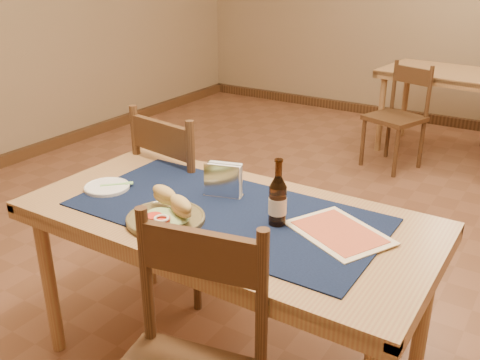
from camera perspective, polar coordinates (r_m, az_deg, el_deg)
The scene contains 13 objects.
room at distance 2.58m, azimuth 8.73°, elevation 16.60°, with size 6.04×7.04×2.84m.
main_table at distance 2.11m, azimuth -1.46°, elevation -5.47°, with size 1.60×0.80×0.75m.
placemat at distance 2.07m, azimuth -1.48°, elevation -3.38°, with size 1.20×0.60×0.01m, color #101C3B.
baseboard at distance 3.03m, azimuth 7.22°, elevation -9.70°, with size 6.00×7.00×0.10m.
back_table at distance 5.03m, azimuth 23.25°, elevation 9.47°, with size 1.51×0.86×0.75m.
chair_main_far at distance 2.78m, azimuth -5.47°, elevation -1.73°, with size 0.53×0.53×1.00m.
chair_back_near at distance 4.67m, azimuth 16.50°, elevation 6.68°, with size 0.51×0.51×0.86m.
sandwich_plate at distance 1.99m, azimuth -7.75°, elevation -3.60°, with size 0.29×0.29×0.11m.
side_plate at distance 2.33m, azimuth -14.01°, elevation -0.70°, with size 0.19×0.19×0.02m.
fork at distance 2.33m, azimuth -12.73°, elevation -0.41°, with size 0.11×0.11×0.00m.
beer_bottle at distance 1.94m, azimuth 4.04°, elevation -2.20°, with size 0.07×0.07×0.25m.
napkin_holder at distance 2.17m, azimuth -1.79°, elevation -0.09°, with size 0.17×0.10×0.14m.
menu_card at distance 1.94m, azimuth 10.51°, elevation -5.51°, with size 0.42×0.38×0.01m.
Camera 1 is at (1.04, -2.34, 1.66)m, focal length 40.00 mm.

